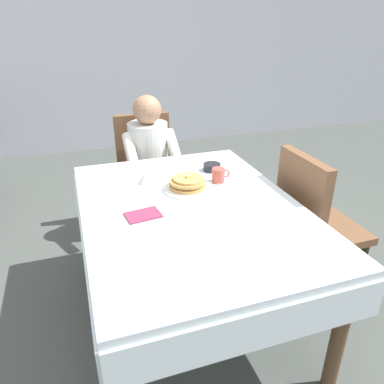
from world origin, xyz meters
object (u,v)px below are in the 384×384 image
at_px(syrup_pitcher, 145,178).
at_px(bowl_butter, 212,167).
at_px(chair_right_side, 312,218).
at_px(breakfast_stack, 188,183).
at_px(cup_coffee, 219,175).
at_px(knife_right_of_plate, 221,186).
at_px(diner_person, 150,155).
at_px(chair_diner, 146,165).
at_px(fork_left_of_plate, 157,196).
at_px(spoon_near_edge, 208,214).
at_px(dining_table_main, 191,221).
at_px(plate_breakfast, 188,189).

bearing_deg(syrup_pitcher, bowl_butter, 8.22).
relative_size(chair_right_side, breakfast_stack, 4.50).
relative_size(cup_coffee, knife_right_of_plate, 0.57).
bearing_deg(knife_right_of_plate, diner_person, 21.18).
height_order(chair_diner, breakfast_stack, chair_diner).
height_order(bowl_butter, fork_left_of_plate, bowl_butter).
bearing_deg(bowl_butter, spoon_near_edge, -113.47).
xyz_separation_m(syrup_pitcher, spoon_near_edge, (0.22, -0.46, -0.04)).
xyz_separation_m(chair_right_side, fork_left_of_plate, (-0.91, 0.17, 0.21)).
height_order(dining_table_main, chair_diner, chair_diner).
bearing_deg(dining_table_main, breakfast_stack, 77.22).
xyz_separation_m(breakfast_stack, bowl_butter, (0.24, 0.23, -0.02)).
xyz_separation_m(syrup_pitcher, knife_right_of_plate, (0.40, -0.19, -0.04)).
bearing_deg(diner_person, breakfast_stack, 92.50).
height_order(chair_right_side, knife_right_of_plate, chair_right_side).
distance_m(dining_table_main, spoon_near_edge, 0.15).
height_order(chair_right_side, cup_coffee, chair_right_side).
bearing_deg(bowl_butter, chair_diner, 109.94).
relative_size(cup_coffee, spoon_near_edge, 0.75).
relative_size(plate_breakfast, fork_left_of_plate, 1.56).
distance_m(chair_right_side, knife_right_of_plate, 0.60).
relative_size(chair_diner, bowl_butter, 8.45).
distance_m(breakfast_stack, fork_left_of_plate, 0.19).
distance_m(chair_right_side, plate_breakfast, 0.78).
height_order(dining_table_main, bowl_butter, bowl_butter).
bearing_deg(knife_right_of_plate, cup_coffee, -4.94).
relative_size(chair_diner, breakfast_stack, 4.50).
height_order(knife_right_of_plate, spoon_near_edge, same).
bearing_deg(spoon_near_edge, syrup_pitcher, 121.96).
bearing_deg(chair_diner, spoon_near_edge, 91.93).
distance_m(dining_table_main, diner_person, 1.01).
xyz_separation_m(bowl_butter, knife_right_of_plate, (-0.04, -0.25, -0.02)).
xyz_separation_m(bowl_butter, spoon_near_edge, (-0.23, -0.53, -0.02)).
bearing_deg(diner_person, spoon_near_edge, 92.20).
distance_m(syrup_pitcher, fork_left_of_plate, 0.19).
bearing_deg(dining_table_main, diner_person, 89.61).
distance_m(chair_right_side, breakfast_stack, 0.79).
xyz_separation_m(chair_diner, syrup_pitcher, (-0.18, -0.82, 0.25)).
bearing_deg(fork_left_of_plate, dining_table_main, -138.63).
relative_size(cup_coffee, syrup_pitcher, 1.41).
bearing_deg(cup_coffee, spoon_near_edge, -119.90).
bearing_deg(bowl_butter, chair_right_side, -40.43).
bearing_deg(spoon_near_edge, diner_person, 98.95).
xyz_separation_m(chair_diner, knife_right_of_plate, (0.23, -1.00, 0.21)).
bearing_deg(bowl_butter, cup_coffee, -99.28).
relative_size(breakfast_stack, spoon_near_edge, 1.38).
height_order(breakfast_stack, fork_left_of_plate, breakfast_stack).
relative_size(chair_diner, plate_breakfast, 3.32).
xyz_separation_m(dining_table_main, cup_coffee, (0.25, 0.24, 0.13)).
distance_m(bowl_butter, spoon_near_edge, 0.58).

